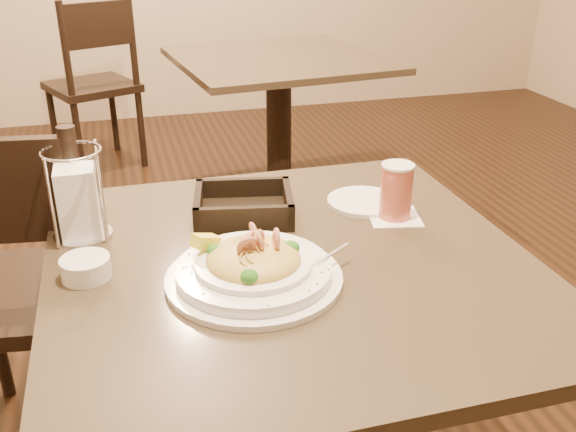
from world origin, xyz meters
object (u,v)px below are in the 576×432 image
object	(u,v)px
drink_glass	(396,192)
butter_ramekin	(86,268)
main_table	(291,355)
dining_chair_near	(24,288)
napkin_caddy	(78,200)
side_plate	(363,202)
bread_basket	(244,208)
dining_chair_far	(95,80)
pasta_bowl	(254,267)
background_table	(279,105)

from	to	relation	value
drink_glass	butter_ramekin	size ratio (longest dim) A/B	1.44
main_table	dining_chair_near	world-z (taller)	dining_chair_near
napkin_caddy	side_plate	xyz separation A→B (m)	(0.61, -0.00, -0.07)
dining_chair_near	bread_basket	distance (m)	0.59
dining_chair_far	pasta_bowl	distance (m)	2.65
pasta_bowl	drink_glass	xyz separation A→B (m)	(0.35, 0.18, 0.03)
bread_basket	butter_ramekin	distance (m)	0.37
dining_chair_near	side_plate	world-z (taller)	dining_chair_near
pasta_bowl	bread_basket	world-z (taller)	pasta_bowl
background_table	side_plate	distance (m)	1.67
dining_chair_near	drink_glass	bearing A→B (deg)	168.55
background_table	side_plate	world-z (taller)	side_plate
dining_chair_near	butter_ramekin	bearing A→B (deg)	123.28
bread_basket	napkin_caddy	size ratio (longest dim) A/B	1.26
dining_chair_far	drink_glass	distance (m)	2.54
dining_chair_far	bread_basket	bearing A→B (deg)	74.95
pasta_bowl	napkin_caddy	bearing A→B (deg)	138.14
dining_chair_near	drink_glass	distance (m)	0.90
side_plate	pasta_bowl	bearing A→B (deg)	-139.86
dining_chair_far	napkin_caddy	world-z (taller)	dining_chair_far
dining_chair_near	dining_chair_far	xyz separation A→B (m)	(0.17, 2.15, 0.00)
main_table	pasta_bowl	bearing A→B (deg)	-144.39
main_table	side_plate	xyz separation A→B (m)	(0.23, 0.20, 0.23)
pasta_bowl	butter_ramekin	world-z (taller)	pasta_bowl
background_table	bread_basket	size ratio (longest dim) A/B	4.28
dining_chair_near	napkin_caddy	xyz separation A→B (m)	(0.17, -0.20, 0.30)
main_table	dining_chair_far	size ratio (longest dim) A/B	0.97
dining_chair_far	bread_basket	distance (m)	2.39
main_table	butter_ramekin	bearing A→B (deg)	175.15
pasta_bowl	butter_ramekin	size ratio (longest dim) A/B	3.89
background_table	dining_chair_far	world-z (taller)	dining_chair_far
napkin_caddy	bread_basket	bearing A→B (deg)	0.56
dining_chair_near	dining_chair_far	size ratio (longest dim) A/B	1.00
main_table	bread_basket	distance (m)	0.32
napkin_caddy	butter_ramekin	xyz separation A→B (m)	(0.01, -0.17, -0.06)
background_table	side_plate	bearing A→B (deg)	-98.03
pasta_bowl	side_plate	distance (m)	0.41
butter_ramekin	background_table	bearing A→B (deg)	65.42
background_table	main_table	bearing A→B (deg)	-103.95
side_plate	drink_glass	bearing A→B (deg)	-66.57
dining_chair_near	bread_basket	size ratio (longest dim) A/B	3.98
background_table	napkin_caddy	size ratio (longest dim) A/B	5.38
dining_chair_far	main_table	bearing A→B (deg)	75.35
napkin_caddy	butter_ramekin	bearing A→B (deg)	-87.15
background_table	drink_glass	xyz separation A→B (m)	(-0.19, -1.73, 0.28)
drink_glass	pasta_bowl	bearing A→B (deg)	-153.05
drink_glass	bread_basket	xyz separation A→B (m)	(-0.31, 0.09, -0.04)
background_table	side_plate	xyz separation A→B (m)	(-0.23, -1.64, 0.23)
bread_basket	dining_chair_near	bearing A→B (deg)	158.16
main_table	butter_ramekin	xyz separation A→B (m)	(-0.37, 0.03, 0.24)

